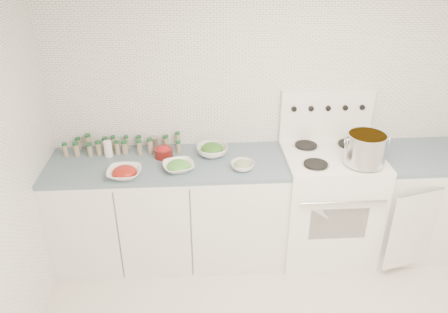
% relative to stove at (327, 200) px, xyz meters
% --- Properties ---
extents(room_walls, '(3.54, 3.04, 2.52)m').
position_rel_stove_xyz_m(room_walls, '(-0.48, -1.19, 1.06)').
color(room_walls, white).
rests_on(room_walls, ground).
extents(counter_left, '(1.85, 0.62, 0.90)m').
position_rel_stove_xyz_m(counter_left, '(-1.30, 0.00, -0.05)').
color(counter_left, white).
rests_on(counter_left, ground).
extents(stove, '(0.76, 0.70, 1.36)m').
position_rel_stove_xyz_m(stove, '(0.00, 0.00, 0.00)').
color(stove, white).
rests_on(stove, ground).
extents(counter_right, '(0.89, 0.73, 0.90)m').
position_rel_stove_xyz_m(counter_right, '(0.82, 0.00, -0.05)').
color(counter_right, white).
rests_on(counter_right, ground).
extents(stock_pot, '(0.32, 0.30, 0.23)m').
position_rel_stove_xyz_m(stock_pot, '(0.18, -0.18, 0.58)').
color(stock_pot, silver).
rests_on(stock_pot, stove).
extents(bowl_tomato, '(0.26, 0.26, 0.08)m').
position_rel_stove_xyz_m(bowl_tomato, '(-1.60, -0.20, 0.44)').
color(bowl_tomato, white).
rests_on(bowl_tomato, counter_left).
extents(bowl_snowpea, '(0.28, 0.28, 0.08)m').
position_rel_stove_xyz_m(bowl_snowpea, '(-1.21, -0.12, 0.44)').
color(bowl_snowpea, white).
rests_on(bowl_snowpea, counter_left).
extents(bowl_broccoli, '(0.31, 0.31, 0.10)m').
position_rel_stove_xyz_m(bowl_broccoli, '(-0.95, 0.10, 0.45)').
color(bowl_broccoli, white).
rests_on(bowl_broccoli, counter_left).
extents(bowl_zucchini, '(0.19, 0.19, 0.07)m').
position_rel_stove_xyz_m(bowl_zucchini, '(-0.73, -0.14, 0.44)').
color(bowl_zucchini, white).
rests_on(bowl_zucchini, counter_left).
extents(bowl_pepper, '(0.15, 0.15, 0.09)m').
position_rel_stove_xyz_m(bowl_pepper, '(-1.33, 0.09, 0.45)').
color(bowl_pepper, '#58110F').
rests_on(bowl_pepper, counter_left).
extents(salt_canister, '(0.08, 0.08, 0.13)m').
position_rel_stove_xyz_m(salt_canister, '(-1.77, 0.14, 0.47)').
color(salt_canister, white).
rests_on(salt_canister, counter_left).
extents(tin_can, '(0.09, 0.09, 0.09)m').
position_rel_stove_xyz_m(tin_can, '(-1.42, 0.26, 0.45)').
color(tin_can, gray).
rests_on(tin_can, counter_left).
extents(spice_cluster, '(0.93, 0.16, 0.14)m').
position_rel_stove_xyz_m(spice_cluster, '(-1.70, 0.21, 0.46)').
color(spice_cluster, gray).
rests_on(spice_cluster, counter_left).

